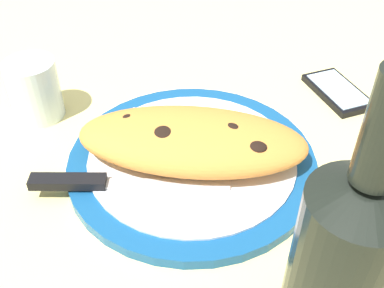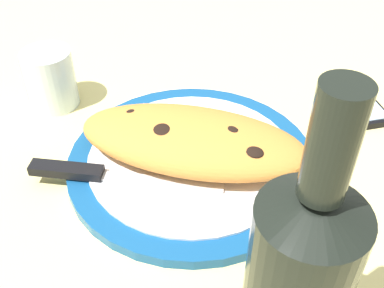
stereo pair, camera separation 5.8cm
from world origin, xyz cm
name	(u,v)px [view 1 (the left image)]	position (x,y,z in cm)	size (l,w,h in cm)	color
ground_plane	(192,174)	(0.00, 0.00, -1.50)	(150.00, 150.00, 3.00)	#E5D684
plate	(192,161)	(0.00, 0.00, 0.82)	(31.85, 31.85, 1.73)	navy
calzone	(196,139)	(-0.40, -0.29, 4.36)	(30.15, 16.54, 5.22)	orange
fork	(178,124)	(3.53, -5.78, 1.93)	(18.04, 3.44, 0.40)	silver
knife	(98,182)	(9.49, 7.86, 2.21)	(23.52, 7.53, 1.20)	silver
smartphone	(338,91)	(-18.03, -21.55, 0.56)	(11.61, 12.89, 1.16)	black
water_glass	(36,93)	(24.52, -5.23, 3.80)	(7.16, 7.16, 8.80)	silver
wine_bottle	(336,278)	(-16.42, 21.10, 11.64)	(7.37, 7.37, 29.33)	black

